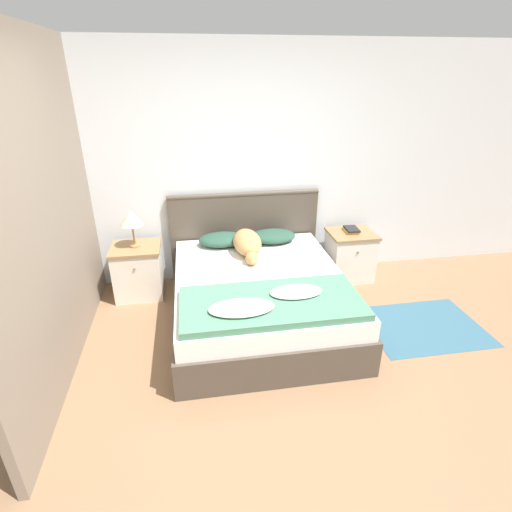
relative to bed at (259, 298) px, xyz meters
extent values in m
plane|color=#896647|center=(-0.09, -1.08, -0.25)|extent=(16.00, 16.00, 0.00)
cube|color=silver|center=(-0.09, 1.05, 1.02)|extent=(9.00, 0.06, 2.55)
cube|color=gray|center=(-1.65, -0.03, 1.02)|extent=(0.06, 3.10, 2.55)
cube|color=#4C4238|center=(0.00, 0.00, -0.09)|extent=(1.61, 1.92, 0.33)
cube|color=white|center=(0.00, 0.00, 0.17)|extent=(1.55, 1.86, 0.18)
cube|color=#4C4238|center=(0.00, 0.98, 0.25)|extent=(1.69, 0.04, 1.00)
cylinder|color=#4C4238|center=(0.00, 0.98, 0.74)|extent=(1.69, 0.06, 0.06)
cube|color=silver|center=(-1.20, 0.72, 0.02)|extent=(0.49, 0.43, 0.54)
cube|color=#937047|center=(-1.20, 0.72, 0.30)|extent=(0.51, 0.46, 0.03)
sphere|color=#937047|center=(-1.20, 0.50, 0.17)|extent=(0.02, 0.02, 0.02)
cube|color=silver|center=(1.20, 0.72, 0.02)|extent=(0.49, 0.43, 0.54)
cube|color=#937047|center=(1.20, 0.72, 0.30)|extent=(0.51, 0.46, 0.03)
sphere|color=#937047|center=(1.20, 0.50, 0.17)|extent=(0.02, 0.02, 0.02)
ellipsoid|color=#284C3D|center=(-0.28, 0.74, 0.32)|extent=(0.51, 0.34, 0.13)
ellipsoid|color=#284C3D|center=(0.28, 0.74, 0.32)|extent=(0.51, 0.34, 0.13)
cube|color=#4C8466|center=(0.00, -0.57, 0.29)|extent=(1.47, 0.69, 0.06)
ellipsoid|color=silver|center=(-0.26, -0.67, 0.34)|extent=(0.51, 0.27, 0.05)
ellipsoid|color=silver|center=(0.22, -0.50, 0.34)|extent=(0.44, 0.24, 0.05)
ellipsoid|color=tan|center=(-0.04, 0.52, 0.37)|extent=(0.29, 0.55, 0.22)
sphere|color=tan|center=(-0.04, 0.22, 0.32)|extent=(0.13, 0.13, 0.13)
ellipsoid|color=tan|center=(-0.04, 0.16, 0.31)|extent=(0.06, 0.07, 0.05)
cone|color=tan|center=(-0.07, 0.23, 0.37)|extent=(0.04, 0.04, 0.05)
cone|color=tan|center=(0.00, 0.23, 0.37)|extent=(0.04, 0.04, 0.05)
ellipsoid|color=tan|center=(0.01, 0.76, 0.31)|extent=(0.17, 0.25, 0.08)
cube|color=gold|center=(1.19, 0.75, 0.33)|extent=(0.16, 0.21, 0.02)
cube|color=#232328|center=(1.20, 0.74, 0.35)|extent=(0.15, 0.21, 0.02)
cylinder|color=#9E7A4C|center=(-1.20, 0.73, 0.33)|extent=(0.11, 0.11, 0.02)
cylinder|color=#9E7A4C|center=(-1.20, 0.73, 0.45)|extent=(0.02, 0.02, 0.22)
cone|color=beige|center=(-1.20, 0.73, 0.63)|extent=(0.23, 0.23, 0.16)
cube|color=#335B70|center=(1.55, -0.37, -0.25)|extent=(1.09, 0.84, 0.00)
camera|label=1|loc=(-0.58, -3.26, 2.00)|focal=28.00mm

